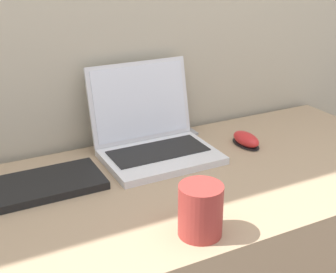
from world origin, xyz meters
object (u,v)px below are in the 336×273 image
(laptop, at_px, (153,135))
(usb_stick, at_px, (191,131))
(drink_cup, at_px, (200,209))
(external_keyboard, at_px, (18,190))
(computer_mouse, at_px, (246,140))

(laptop, bearing_deg, usb_stick, 26.20)
(drink_cup, height_order, usb_stick, drink_cup)
(drink_cup, bearing_deg, external_keyboard, 131.51)
(drink_cup, distance_m, external_keyboard, 0.47)
(laptop, xyz_separation_m, usb_stick, (0.18, 0.09, -0.05))
(laptop, distance_m, computer_mouse, 0.29)
(external_keyboard, bearing_deg, computer_mouse, -0.81)
(drink_cup, height_order, external_keyboard, drink_cup)
(computer_mouse, bearing_deg, laptop, 164.91)
(laptop, bearing_deg, external_keyboard, -170.64)
(laptop, height_order, usb_stick, laptop)
(drink_cup, xyz_separation_m, external_keyboard, (-0.31, 0.35, -0.05))
(drink_cup, height_order, computer_mouse, drink_cup)
(usb_stick, bearing_deg, external_keyboard, -165.07)
(drink_cup, distance_m, computer_mouse, 0.50)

